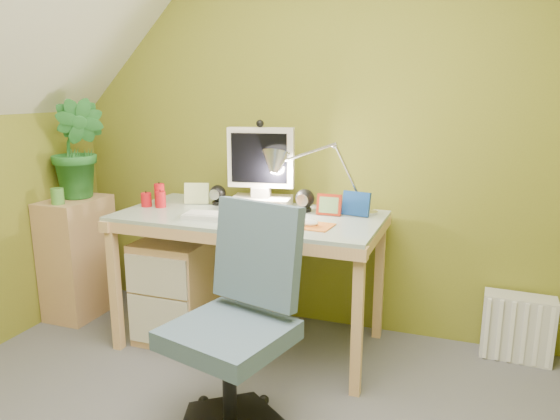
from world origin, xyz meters
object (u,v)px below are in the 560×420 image
(side_ledge, at_px, (79,257))
(task_chair, at_px, (228,332))
(radiator, at_px, (517,327))
(monitor, at_px, (261,165))
(desk_lamp, at_px, (338,162))
(desk, at_px, (250,280))
(potted_plant, at_px, (78,149))

(side_ledge, xyz_separation_m, task_chair, (1.44, -0.79, 0.09))
(radiator, bearing_deg, monitor, -171.39)
(side_ledge, bearing_deg, desk_lamp, 5.92)
(desk_lamp, xyz_separation_m, side_ledge, (-1.66, -0.17, -0.67))
(desk, relative_size, task_chair, 1.53)
(desk, bearing_deg, side_ledge, -179.12)
(monitor, xyz_separation_m, desk_lamp, (0.45, 0.00, 0.04))
(desk, height_order, desk_lamp, desk_lamp)
(potted_plant, distance_m, radiator, 2.77)
(side_ledge, distance_m, task_chair, 1.65)
(desk_lamp, relative_size, side_ledge, 0.74)
(desk, height_order, task_chair, task_chair)
(desk, bearing_deg, radiator, 13.86)
(desk, bearing_deg, desk_lamp, 23.08)
(task_chair, bearing_deg, radiator, 57.70)
(desk, bearing_deg, potted_plant, 178.44)
(side_ledge, xyz_separation_m, radiator, (2.64, 0.31, -0.20))
(monitor, xyz_separation_m, side_ledge, (-1.21, -0.17, -0.63))
(potted_plant, bearing_deg, monitor, 5.92)
(task_chair, distance_m, radiator, 1.65)
(radiator, bearing_deg, task_chair, -134.36)
(desk_lamp, bearing_deg, radiator, 17.77)
(radiator, bearing_deg, side_ledge, -170.23)
(monitor, distance_m, desk_lamp, 0.45)
(potted_plant, relative_size, task_chair, 0.67)
(task_chair, xyz_separation_m, radiator, (1.20, 1.10, -0.29))
(potted_plant, distance_m, task_chair, 1.75)
(task_chair, relative_size, radiator, 2.60)
(radiator, bearing_deg, desk_lamp, -168.87)
(desk_lamp, bearing_deg, potted_plant, -166.04)
(side_ledge, height_order, potted_plant, potted_plant)
(desk, relative_size, desk_lamp, 2.53)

